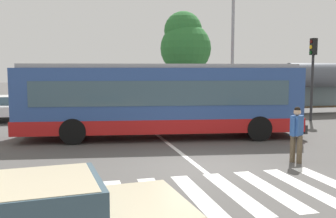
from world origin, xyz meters
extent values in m
plane|color=#514F4C|center=(0.00, 0.00, 0.00)|extent=(160.00, 160.00, 0.00)
cylinder|color=black|center=(3.83, 5.66, 0.50)|extent=(1.03, 0.44, 1.00)
cylinder|color=black|center=(3.50, 3.34, 0.50)|extent=(1.03, 0.44, 1.00)
cylinder|color=black|center=(-3.36, 6.68, 0.50)|extent=(1.03, 0.44, 1.00)
cylinder|color=black|center=(-3.69, 4.36, 0.50)|extent=(1.03, 0.44, 1.00)
cube|color=#2D4C8E|center=(-0.16, 5.04, 1.62)|extent=(11.59, 4.13, 2.55)
cube|color=red|center=(-0.16, 5.04, 0.62)|extent=(11.71, 4.17, 0.55)
cube|color=#3D5666|center=(-0.16, 5.04, 1.93)|extent=(10.25, 3.98, 0.96)
cube|color=#3D5666|center=(5.46, 4.24, 1.83)|extent=(0.36, 2.23, 1.63)
cube|color=black|center=(5.46, 4.24, 2.72)|extent=(0.33, 1.93, 0.28)
cube|color=#99999E|center=(-0.16, 5.04, 2.98)|extent=(11.11, 3.86, 0.16)
cube|color=#28282B|center=(5.57, 4.22, 0.43)|extent=(0.48, 2.54, 0.36)
cylinder|color=brown|center=(2.85, -0.11, 0.42)|extent=(0.16, 0.16, 0.85)
cylinder|color=brown|center=(2.97, -0.29, 0.42)|extent=(0.16, 0.16, 0.85)
cube|color=#2D569E|center=(2.91, -0.20, 1.15)|extent=(0.48, 0.44, 0.60)
cylinder|color=#2D569E|center=(2.71, -0.33, 1.12)|extent=(0.10, 0.10, 0.55)
cylinder|color=#2D569E|center=(3.11, -0.07, 1.12)|extent=(0.10, 0.10, 0.55)
sphere|color=tan|center=(2.91, -0.20, 1.56)|extent=(0.22, 0.22, 0.22)
sphere|color=black|center=(2.91, -0.20, 1.63)|extent=(0.19, 0.19, 0.19)
cube|color=#3D5666|center=(-4.38, -5.06, 1.12)|extent=(2.30, 1.79, 0.44)
cube|color=#C6B793|center=(-4.38, -5.06, 1.30)|extent=(2.11, 1.70, 0.09)
cylinder|color=black|center=(-6.38, 14.28, 0.32)|extent=(0.21, 0.64, 0.64)
cylinder|color=black|center=(-6.42, 11.49, 0.32)|extent=(0.21, 0.64, 0.64)
cube|color=white|center=(-7.24, 12.89, 0.64)|extent=(1.88, 4.53, 0.52)
cube|color=#3D5666|center=(-7.24, 12.80, 1.12)|extent=(1.63, 2.18, 0.44)
cube|color=white|center=(-7.24, 12.80, 1.30)|extent=(1.56, 2.00, 0.09)
cylinder|color=black|center=(-5.39, 14.66, 0.32)|extent=(0.20, 0.64, 0.64)
cylinder|color=black|center=(-3.72, 14.67, 0.32)|extent=(0.20, 0.64, 0.64)
cylinder|color=black|center=(-5.37, 11.87, 0.32)|extent=(0.20, 0.64, 0.64)
cylinder|color=black|center=(-3.70, 11.88, 0.32)|extent=(0.20, 0.64, 0.64)
cube|color=black|center=(-4.55, 13.27, 0.64)|extent=(1.85, 4.51, 0.52)
cube|color=#3D5666|center=(-4.55, 13.18, 1.12)|extent=(1.62, 2.17, 0.44)
cube|color=black|center=(-4.55, 13.18, 1.30)|extent=(1.54, 1.99, 0.09)
cylinder|color=black|center=(-2.85, 14.08, 0.32)|extent=(0.21, 0.64, 0.64)
cylinder|color=black|center=(-1.17, 14.10, 0.32)|extent=(0.21, 0.64, 0.64)
cylinder|color=black|center=(-2.81, 11.29, 0.32)|extent=(0.21, 0.64, 0.64)
cylinder|color=black|center=(-1.13, 11.31, 0.32)|extent=(0.21, 0.64, 0.64)
cube|color=#196B70|center=(-1.99, 12.70, 0.64)|extent=(1.88, 4.52, 0.52)
cube|color=#3D5666|center=(-1.99, 12.61, 1.12)|extent=(1.63, 2.18, 0.44)
cube|color=#196B70|center=(-1.99, 12.61, 1.30)|extent=(1.56, 2.00, 0.09)
cylinder|color=black|center=(0.11, 14.74, 0.32)|extent=(0.20, 0.64, 0.64)
cylinder|color=black|center=(1.78, 14.74, 0.32)|extent=(0.20, 0.64, 0.64)
cylinder|color=black|center=(0.11, 11.95, 0.32)|extent=(0.20, 0.64, 0.64)
cylinder|color=black|center=(1.79, 11.95, 0.32)|extent=(0.20, 0.64, 0.64)
cube|color=#234293|center=(0.95, 13.35, 0.64)|extent=(1.82, 4.50, 0.52)
cube|color=#3D5666|center=(0.95, 13.26, 1.12)|extent=(1.60, 2.16, 0.44)
cube|color=#234293|center=(0.95, 13.26, 1.30)|extent=(1.53, 1.98, 0.09)
cylinder|color=black|center=(2.69, 14.30, 0.32)|extent=(0.20, 0.64, 0.64)
cylinder|color=black|center=(4.36, 14.30, 0.32)|extent=(0.20, 0.64, 0.64)
cylinder|color=black|center=(2.68, 11.51, 0.32)|extent=(0.20, 0.64, 0.64)
cylinder|color=black|center=(4.36, 11.51, 0.32)|extent=(0.20, 0.64, 0.64)
cube|color=#AD1E1E|center=(3.52, 12.91, 0.64)|extent=(1.83, 4.50, 0.52)
cube|color=#3D5666|center=(3.52, 12.82, 1.12)|extent=(1.61, 2.16, 0.44)
cube|color=#AD1E1E|center=(3.52, 12.82, 1.30)|extent=(1.53, 1.98, 0.09)
cylinder|color=black|center=(5.54, 14.79, 0.32)|extent=(0.24, 0.65, 0.64)
cylinder|color=black|center=(7.21, 14.69, 0.32)|extent=(0.24, 0.65, 0.64)
cylinder|color=black|center=(5.38, 12.00, 0.32)|extent=(0.24, 0.65, 0.64)
cylinder|color=black|center=(7.05, 11.91, 0.32)|extent=(0.24, 0.65, 0.64)
cube|color=#B7BABF|center=(6.29, 13.35, 0.64)|extent=(2.08, 4.60, 0.52)
cube|color=#3D5666|center=(6.29, 13.26, 1.12)|extent=(1.73, 2.25, 0.44)
cube|color=#B7BABF|center=(6.29, 13.26, 1.30)|extent=(1.64, 2.07, 0.09)
cylinder|color=#28282B|center=(9.06, 7.99, 1.81)|extent=(0.14, 0.14, 3.63)
cube|color=black|center=(9.06, 7.99, 4.08)|extent=(0.28, 0.32, 0.90)
cylinder|color=#410907|center=(8.89, 7.99, 4.35)|extent=(0.04, 0.20, 0.20)
cylinder|color=yellow|center=(8.89, 7.99, 4.05)|extent=(0.04, 0.20, 0.20)
cylinder|color=#093B10|center=(8.89, 7.99, 3.75)|extent=(0.04, 0.20, 0.20)
cylinder|color=#28282B|center=(9.49, 10.99, 1.15)|extent=(0.12, 0.12, 2.30)
cube|color=slate|center=(11.66, 11.69, 1.26)|extent=(4.16, 0.04, 1.93)
cylinder|color=#515660|center=(11.66, 10.99, 2.48)|extent=(4.42, 1.54, 1.54)
cube|color=#4C3823|center=(11.66, 10.99, 0.45)|extent=(3.47, 0.36, 0.08)
cylinder|color=#939399|center=(6.43, 12.80, 4.61)|extent=(0.20, 0.20, 9.21)
cylinder|color=brown|center=(5.74, 21.08, 1.57)|extent=(0.36, 0.36, 3.13)
sphere|color=#2D7033|center=(5.74, 21.08, 4.65)|extent=(4.33, 4.33, 4.33)
sphere|color=#2D7033|center=(5.57, 21.32, 6.16)|extent=(3.25, 3.25, 3.25)
cube|color=silver|center=(-3.66, -2.37, 0.00)|extent=(0.45, 3.19, 0.01)
cube|color=silver|center=(-2.76, -2.37, 0.00)|extent=(0.45, 3.19, 0.01)
cube|color=silver|center=(-1.86, -2.37, 0.00)|extent=(0.45, 3.19, 0.01)
cube|color=silver|center=(-0.97, -2.37, 0.00)|extent=(0.45, 3.19, 0.01)
cube|color=silver|center=(-0.07, -2.37, 0.00)|extent=(0.45, 3.19, 0.01)
cube|color=silver|center=(0.83, -2.37, 0.00)|extent=(0.45, 3.19, 0.01)
cube|color=silver|center=(1.73, -2.37, 0.00)|extent=(0.45, 3.19, 0.01)
cube|color=silver|center=(2.62, -2.37, 0.00)|extent=(0.45, 3.19, 0.01)
cube|color=silver|center=(-0.14, 2.00, 0.00)|extent=(0.16, 24.00, 0.01)
camera|label=1|loc=(-3.63, -10.30, 2.83)|focal=40.63mm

